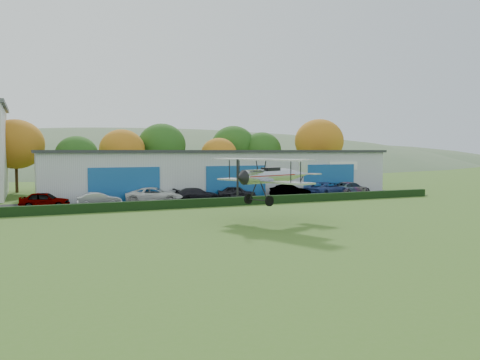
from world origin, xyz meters
name	(u,v)px	position (x,y,z in m)	size (l,w,h in m)	color
ground	(302,234)	(0.00, 0.00, 0.00)	(300.00, 300.00, 0.00)	#426921
apron	(223,200)	(3.00, 21.00, 0.03)	(48.00, 9.00, 0.05)	black
hedge	(241,201)	(3.00, 16.20, 0.40)	(46.00, 0.60, 0.80)	black
hangar	(217,172)	(5.00, 27.98, 2.66)	(40.60, 12.60, 5.30)	#B2B7BC
tree_belt	(156,148)	(0.85, 40.62, 5.61)	(75.70, 13.22, 10.12)	#3D2614
distant_hills	(66,206)	(-4.38, 140.00, -13.05)	(430.00, 196.00, 56.00)	#4C6642
car_0	(45,200)	(-14.39, 20.80, 0.78)	(1.73, 4.29, 1.46)	gray
car_1	(99,199)	(-9.71, 20.14, 0.71)	(1.40, 4.03, 1.33)	silver
car_2	(155,195)	(-4.31, 20.87, 0.83)	(2.58, 5.61, 1.56)	silver
car_3	(197,194)	(0.13, 21.05, 0.73)	(1.91, 4.71, 1.37)	black
car_4	(237,193)	(4.71, 21.19, 0.75)	(1.66, 4.12, 1.40)	black
car_5	(290,191)	(10.56, 19.96, 0.80)	(1.58, 4.52, 1.49)	gray
car_6	(326,189)	(14.93, 19.63, 0.88)	(2.75, 5.97, 1.66)	navy
car_7	(351,188)	(18.94, 20.37, 0.80)	(2.11, 5.20, 1.51)	gray
biplane	(272,174)	(0.51, 5.15, 3.51)	(7.75, 8.71, 3.29)	#BCBCC3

